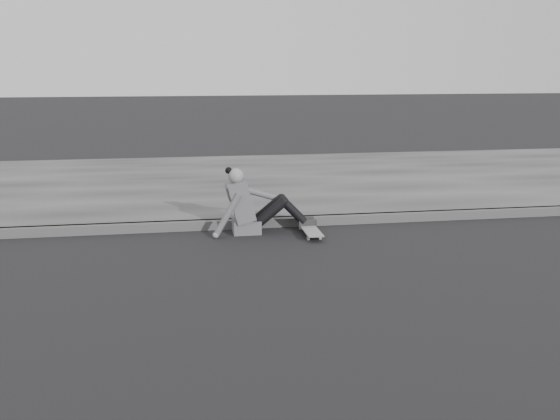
# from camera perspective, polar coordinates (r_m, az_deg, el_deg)

# --- Properties ---
(ground) EXTENTS (80.00, 80.00, 0.00)m
(ground) POSITION_cam_1_polar(r_m,az_deg,el_deg) (6.79, 19.66, -6.17)
(ground) COLOR black
(ground) RESTS_ON ground
(curb) EXTENTS (24.00, 0.16, 0.12)m
(curb) POSITION_cam_1_polar(r_m,az_deg,el_deg) (9.02, 11.87, -0.59)
(curb) COLOR #444444
(curb) RESTS_ON ground
(sidewalk) EXTENTS (24.00, 6.00, 0.12)m
(sidewalk) POSITION_cam_1_polar(r_m,az_deg,el_deg) (11.82, 6.65, 2.83)
(sidewalk) COLOR #3E3E3E
(sidewalk) RESTS_ON ground
(skateboard) EXTENTS (0.20, 0.78, 0.09)m
(skateboard) POSITION_cam_1_polar(r_m,az_deg,el_deg) (8.10, 2.75, -1.79)
(skateboard) COLOR gray
(skateboard) RESTS_ON ground
(seated_woman) EXTENTS (1.38, 0.46, 0.88)m
(seated_woman) POSITION_cam_1_polar(r_m,az_deg,el_deg) (8.15, -2.64, 0.40)
(seated_woman) COLOR #515254
(seated_woman) RESTS_ON ground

